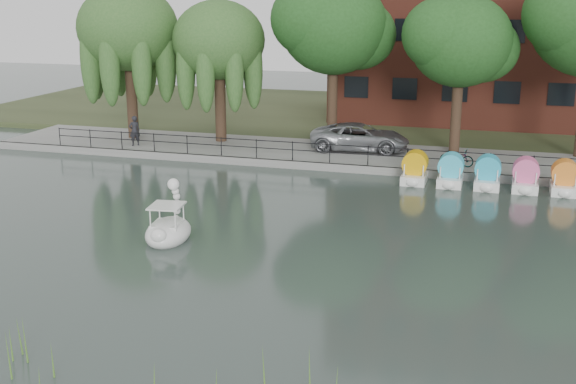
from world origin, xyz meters
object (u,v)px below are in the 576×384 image
at_px(swan_boat, 169,227).
at_px(pedestrian, 134,128).
at_px(bicycle, 457,156).
at_px(minivan, 360,135).

bearing_deg(swan_boat, pedestrian, 114.64).
xyz_separation_m(bicycle, swan_boat, (-9.55, -13.46, -0.43)).
height_order(bicycle, swan_boat, swan_boat).
height_order(minivan, swan_boat, swan_boat).
height_order(minivan, pedestrian, pedestrian).
relative_size(minivan, pedestrian, 3.15).
bearing_deg(pedestrian, swan_boat, 78.01).
bearing_deg(minivan, swan_boat, 160.36).
height_order(minivan, bicycle, minivan).
bearing_deg(minivan, bicycle, -117.78).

